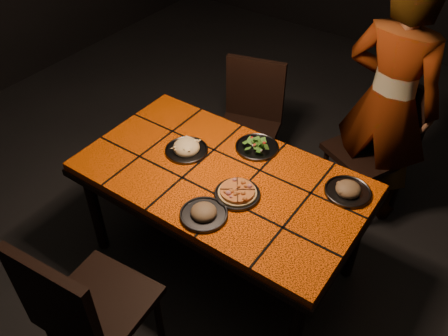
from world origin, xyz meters
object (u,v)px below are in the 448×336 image
Objects in this scene: chair_near at (83,308)px; plate_pasta at (186,148)px; plate_pizza at (237,193)px; diner at (389,104)px; dining_table at (221,184)px; chair_far_left at (250,116)px; chair_far_right at (379,138)px.

chair_near is 1.06m from plate_pasta.
plate_pasta is at bearing 163.28° from plate_pizza.
plate_pizza is (-0.38, -1.13, -0.10)m from diner.
dining_table is 0.94× the size of diner.
diner is (0.88, 0.22, 0.32)m from chair_far_left.
plate_pasta is (-0.45, 0.14, 0.00)m from plate_pizza.
chair_far_left is at bearing 18.64° from diner.
chair_far_left is 0.95× the size of chair_far_right.
dining_table is 5.63× the size of plate_pizza.
chair_near is 2.15m from chair_far_right.
chair_near is 4.05× the size of plate_pasta.
diner reaches higher than chair_far_right.
dining_table is 0.99m from chair_near.
chair_far_left is 1.06m from plate_pizza.
chair_far_right is at bearing 63.02° from dining_table.
diner is (0.01, -0.03, 0.29)m from chair_far_right.
dining_table is 1.21m from chair_far_right.
chair_far_left is (-0.33, 0.82, -0.13)m from dining_table.
diner is at bearing 50.06° from plate_pasta.
diner is 1.30m from plate_pasta.
chair_near is at bearing 76.76° from diner.
chair_far_left is 0.55× the size of diner.
chair_far_left is at bearing -138.96° from chair_far_right.
chair_far_right is at bearing -74.20° from diner.
diner is 6.80× the size of plate_pasta.
dining_table is at bearing 66.48° from diner.
plate_pizza is at bearing -111.17° from chair_near.
chair_near is at bearing -82.26° from chair_far_right.
chair_near is 1.82m from chair_far_left.
plate_pizza is (0.26, 0.89, 0.18)m from chair_near.
plate_pasta reaches higher than plate_pizza.
plate_pasta is (-0.28, 0.05, 0.10)m from dining_table.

